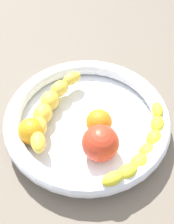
# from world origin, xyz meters

# --- Properties ---
(kitchen_counter) EXTENTS (1.20, 1.20, 0.03)m
(kitchen_counter) POSITION_xyz_m (0.00, 0.00, 0.01)
(kitchen_counter) COLOR #6C6154
(kitchen_counter) RESTS_ON ground
(fruit_bowl) EXTENTS (0.33, 0.33, 0.05)m
(fruit_bowl) POSITION_xyz_m (0.00, 0.00, 0.06)
(fruit_bowl) COLOR white
(fruit_bowl) RESTS_ON kitchen_counter
(banana_draped_left) EXTENTS (0.20, 0.11, 0.04)m
(banana_draped_left) POSITION_xyz_m (-0.06, -0.11, 0.07)
(banana_draped_left) COLOR yellow
(banana_draped_left) RESTS_ON fruit_bowl
(banana_draped_right) EXTENTS (0.22, 0.08, 0.04)m
(banana_draped_right) POSITION_xyz_m (0.00, 0.08, 0.08)
(banana_draped_right) COLOR yellow
(banana_draped_right) RESTS_ON fruit_bowl
(orange_front) EXTENTS (0.05, 0.05, 0.05)m
(orange_front) POSITION_xyz_m (-0.02, -0.03, 0.07)
(orange_front) COLOR orange
(orange_front) RESTS_ON fruit_bowl
(orange_mid_left) EXTENTS (0.05, 0.05, 0.05)m
(orange_mid_left) POSITION_xyz_m (-0.06, 0.10, 0.07)
(orange_mid_left) COLOR orange
(orange_mid_left) RESTS_ON fruit_bowl
(tomato_red) EXTENTS (0.07, 0.07, 0.07)m
(tomato_red) POSITION_xyz_m (-0.07, -0.04, 0.08)
(tomato_red) COLOR red
(tomato_red) RESTS_ON fruit_bowl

